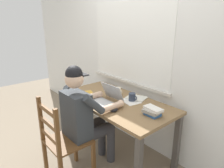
% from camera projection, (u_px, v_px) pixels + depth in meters
% --- Properties ---
extents(ground_plane, '(8.00, 8.00, 0.00)m').
position_uv_depth(ground_plane, '(115.00, 152.00, 2.70)').
color(ground_plane, gray).
extents(back_wall, '(6.00, 0.08, 2.60)m').
position_uv_depth(back_wall, '(141.00, 51.00, 2.59)').
color(back_wall, silver).
rests_on(back_wall, ground).
extents(desk, '(1.50, 0.75, 0.74)m').
position_uv_depth(desk, '(115.00, 107.00, 2.51)').
color(desk, olive).
rests_on(desk, ground).
extents(seated_person, '(0.50, 0.60, 1.26)m').
position_uv_depth(seated_person, '(85.00, 114.00, 2.20)').
color(seated_person, '#33383D').
rests_on(seated_person, ground).
extents(wooden_chair, '(0.42, 0.42, 0.95)m').
position_uv_depth(wooden_chair, '(63.00, 142.00, 2.10)').
color(wooden_chair, brown).
rests_on(wooden_chair, ground).
extents(laptop, '(0.33, 0.32, 0.22)m').
position_uv_depth(laptop, '(106.00, 99.00, 2.38)').
color(laptop, '#ADAFB2').
rests_on(laptop, desk).
extents(computer_mouse, '(0.06, 0.10, 0.03)m').
position_uv_depth(computer_mouse, '(114.00, 110.00, 2.17)').
color(computer_mouse, black).
rests_on(computer_mouse, desk).
extents(coffee_mug_white, '(0.13, 0.09, 0.10)m').
position_uv_depth(coffee_mug_white, '(118.00, 91.00, 2.64)').
color(coffee_mug_white, beige).
rests_on(coffee_mug_white, desk).
extents(coffee_mug_dark, '(0.12, 0.08, 0.10)m').
position_uv_depth(coffee_mug_dark, '(132.00, 97.00, 2.44)').
color(coffee_mug_dark, '#2D384C').
rests_on(coffee_mug_dark, desk).
extents(book_stack_main, '(0.21, 0.15, 0.09)m').
position_uv_depth(book_stack_main, '(152.00, 111.00, 2.07)').
color(book_stack_main, '#2D5B9E').
rests_on(book_stack_main, desk).
extents(paper_pile_near_laptop, '(0.26, 0.21, 0.00)m').
position_uv_depth(paper_pile_near_laptop, '(130.00, 101.00, 2.44)').
color(paper_pile_near_laptop, white).
rests_on(paper_pile_near_laptop, desk).
extents(paper_pile_back_corner, '(0.28, 0.25, 0.01)m').
position_uv_depth(paper_pile_back_corner, '(136.00, 98.00, 2.54)').
color(paper_pile_back_corner, silver).
rests_on(paper_pile_back_corner, desk).
extents(landscape_photo_print, '(0.15, 0.13, 0.00)m').
position_uv_depth(landscape_photo_print, '(89.00, 92.00, 2.76)').
color(landscape_photo_print, gold).
rests_on(landscape_photo_print, desk).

